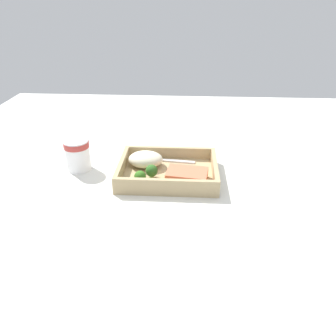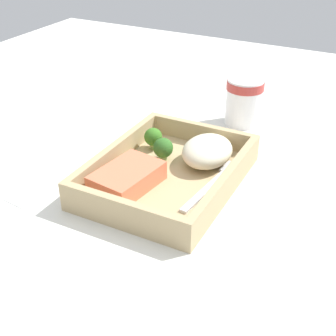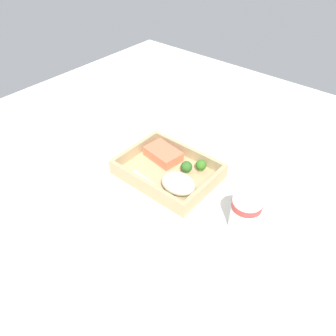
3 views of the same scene
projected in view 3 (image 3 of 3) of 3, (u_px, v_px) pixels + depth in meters
ground_plane at (168, 178)px, 94.83cm from camera, size 160.00×160.00×2.00cm
takeout_tray at (168, 174)px, 93.80cm from camera, size 26.89×20.28×1.20cm
tray_rim at (168, 167)px, 92.31cm from camera, size 26.89×20.28×3.41cm
salmon_fillet at (163, 154)px, 97.41cm from camera, size 11.45×8.40×2.97cm
mashed_potatoes at (178, 183)px, 86.64cm from camera, size 9.81×7.75×4.29cm
broccoli_floret_1 at (201, 165)px, 92.41cm from camera, size 3.08×3.08×3.77cm
broccoli_floret_2 at (187, 167)px, 91.76cm from camera, size 3.28×3.28×3.87cm
fork at (155, 187)px, 88.39cm from camera, size 15.89×3.40×0.44cm
paper_cup at (245, 212)px, 76.53cm from camera, size 7.09×7.09×9.03cm
receipt_slip at (183, 129)px, 112.43cm from camera, size 8.57×14.04×0.24cm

